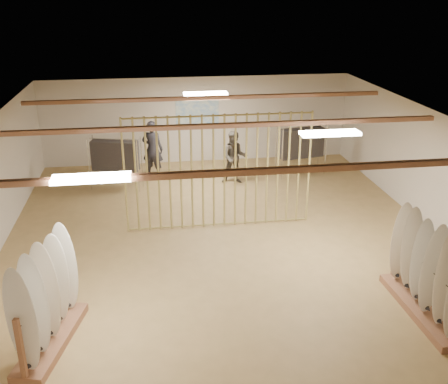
{
  "coord_description": "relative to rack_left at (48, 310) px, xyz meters",
  "views": [
    {
      "loc": [
        -1.58,
        -10.76,
        5.48
      ],
      "look_at": [
        0.0,
        0.0,
        1.2
      ],
      "focal_mm": 42.0,
      "sensor_mm": 36.0,
      "label": 1
    }
  ],
  "objects": [
    {
      "name": "floor",
      "position": [
        3.34,
        3.32,
        -0.65
      ],
      "size": [
        12.0,
        12.0,
        0.0
      ],
      "primitive_type": "plane",
      "color": "tan",
      "rests_on": "ground"
    },
    {
      "name": "ceiling",
      "position": [
        3.34,
        3.32,
        2.15
      ],
      "size": [
        12.0,
        12.0,
        0.0
      ],
      "primitive_type": "plane",
      "rotation": [
        3.14,
        0.0,
        0.0
      ],
      "color": "gray",
      "rests_on": "ground"
    },
    {
      "name": "wall_back",
      "position": [
        3.34,
        9.32,
        0.75
      ],
      "size": [
        12.0,
        0.0,
        12.0
      ],
      "primitive_type": "plane",
      "rotation": [
        1.57,
        0.0,
        0.0
      ],
      "color": "beige",
      "rests_on": "ground"
    },
    {
      "name": "wall_front",
      "position": [
        3.34,
        -2.68,
        0.75
      ],
      "size": [
        12.0,
        0.0,
        12.0
      ],
      "primitive_type": "plane",
      "rotation": [
        -1.57,
        0.0,
        0.0
      ],
      "color": "beige",
      "rests_on": "ground"
    },
    {
      "name": "wall_right",
      "position": [
        8.34,
        3.32,
        0.75
      ],
      "size": [
        0.0,
        12.0,
        12.0
      ],
      "primitive_type": "plane",
      "rotation": [
        1.57,
        0.0,
        -1.57
      ],
      "color": "beige",
      "rests_on": "ground"
    },
    {
      "name": "ceiling_slats",
      "position": [
        3.34,
        3.32,
        2.07
      ],
      "size": [
        9.5,
        6.12,
        0.1
      ],
      "primitive_type": "cube",
      "color": "#956143",
      "rests_on": "ground"
    },
    {
      "name": "light_panels",
      "position": [
        3.34,
        3.32,
        2.09
      ],
      "size": [
        1.2,
        0.35,
        0.06
      ],
      "primitive_type": "cube",
      "color": "white",
      "rests_on": "ground"
    },
    {
      "name": "bamboo_partition",
      "position": [
        3.34,
        4.12,
        0.75
      ],
      "size": [
        4.45,
        0.05,
        2.78
      ],
      "color": "#A2924F",
      "rests_on": "ground"
    },
    {
      "name": "poster",
      "position": [
        3.34,
        9.3,
        0.95
      ],
      "size": [
        1.4,
        0.03,
        0.9
      ],
      "primitive_type": "cube",
      "color": "#3877C6",
      "rests_on": "ground"
    },
    {
      "name": "rack_left",
      "position": [
        0.0,
        0.0,
        0.0
      ],
      "size": [
        1.0,
        2.07,
        1.91
      ],
      "rotation": [
        0.0,
        0.0,
        -0.25
      ],
      "color": "#956143",
      "rests_on": "floor"
    },
    {
      "name": "rack_right",
      "position": [
        6.43,
        -0.04,
        -0.02
      ],
      "size": [
        0.54,
        2.3,
        1.85
      ],
      "rotation": [
        0.0,
        0.0,
        0.02
      ],
      "color": "#956143",
      "rests_on": "floor"
    },
    {
      "name": "clothing_rack_a",
      "position": [
        0.77,
        7.09,
        0.34
      ],
      "size": [
        1.38,
        0.7,
        1.53
      ],
      "rotation": [
        0.0,
        0.0,
        -0.27
      ],
      "color": "silver",
      "rests_on": "floor"
    },
    {
      "name": "clothing_rack_b",
      "position": [
        6.34,
        7.45,
        0.38
      ],
      "size": [
        1.46,
        0.64,
        1.59
      ],
      "rotation": [
        0.0,
        0.0,
        0.2
      ],
      "color": "silver",
      "rests_on": "floor"
    },
    {
      "name": "shopper_a",
      "position": [
        1.84,
        7.91,
        0.35
      ],
      "size": [
        0.86,
        0.72,
        2.01
      ],
      "primitive_type": "imported",
      "rotation": [
        0.0,
        0.0,
        2.79
      ],
      "color": "#24232A",
      "rests_on": "floor"
    },
    {
      "name": "shopper_b",
      "position": [
        4.21,
        7.06,
        0.24
      ],
      "size": [
        0.94,
        0.78,
        1.79
      ],
      "primitive_type": "imported",
      "rotation": [
        0.0,
        0.0,
        -0.13
      ],
      "color": "#3C362E",
      "rests_on": "floor"
    }
  ]
}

